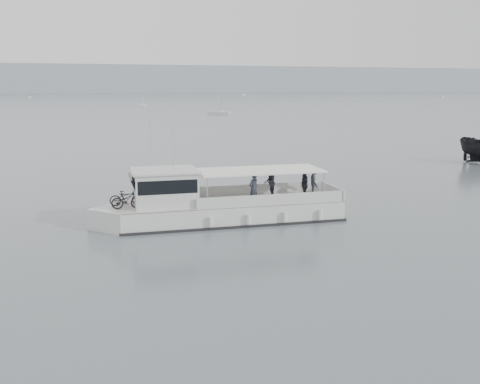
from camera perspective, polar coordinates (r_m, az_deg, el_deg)
name	(u,v)px	position (r m, az deg, el deg)	size (l,w,h in m)	color
ground	(294,205)	(33.68, 5.83, -1.40)	(1400.00, 1400.00, 0.00)	#545C63
headland	(72,79)	(590.12, -17.50, 11.41)	(1400.00, 90.00, 28.00)	#939EA8
tour_boat	(210,205)	(29.17, -3.23, -1.43)	(13.91, 4.28, 5.79)	silver
moored_fleet	(37,103)	(237.74, -20.84, 8.87)	(428.26, 352.31, 10.25)	silver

